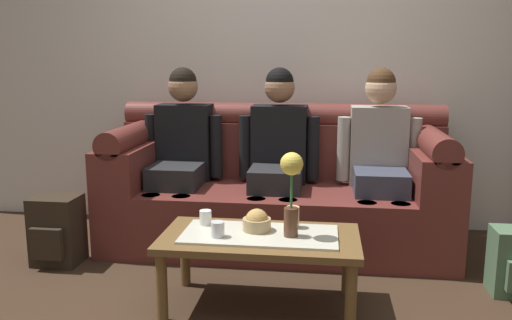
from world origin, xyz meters
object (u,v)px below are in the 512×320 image
couch (278,192)px  person_right (379,153)px  coffee_table (260,244)px  person_middle (278,151)px  flower_vase (291,184)px  cup_near_left (218,229)px  cup_near_right (206,218)px  person_left (181,149)px  snack_bowl (257,222)px  cup_far_center (293,217)px  backpack_left (57,231)px

couch → person_right: 0.74m
coffee_table → person_middle: bearing=90.0°
couch → flower_vase: (0.16, -1.02, 0.30)m
couch → cup_near_left: bearing=-100.6°
coffee_table → cup_near_left: cup_near_left is taller
cup_near_right → person_left: bearing=112.8°
snack_bowl → person_left: bearing=124.7°
coffee_table → cup_far_center: (0.16, 0.12, 0.11)m
coffee_table → flower_vase: flower_vase is taller
person_middle → backpack_left: size_ratio=2.82×
coffee_table → cup_far_center: bearing=36.6°
person_right → cup_far_center: 1.04m
snack_bowl → backpack_left: (-1.32, 0.39, -0.23)m
couch → person_right: bearing=-0.3°
flower_vase → cup_far_center: 0.25m
person_middle → backpack_left: bearing=-157.3°
person_middle → cup_far_center: size_ratio=10.85×
person_middle → cup_near_left: (-0.20, -1.08, -0.22)m
person_right → snack_bowl: bearing=-126.4°
flower_vase → cup_near_right: 0.53m
cup_near_left → cup_far_center: bearing=29.0°
person_left → coffee_table: size_ratio=1.21×
person_right → cup_far_center: bearing=-120.7°
couch → cup_near_right: (-0.31, -0.90, 0.07)m
cup_near_left → cup_near_right: 0.21m
coffee_table → person_left: bearing=124.3°
coffee_table → cup_near_right: cup_near_right is taller
person_middle → backpack_left: person_middle is taller
flower_vase → cup_near_left: bearing=-170.9°
person_right → coffee_table: size_ratio=1.21×
person_left → backpack_left: (-0.66, -0.56, -0.44)m
person_right → flower_vase: (-0.52, -1.02, 0.01)m
person_right → cup_near_left: (-0.88, -1.08, -0.22)m
snack_bowl → coffee_table: bearing=-63.7°
couch → flower_vase: 1.08m
cup_far_center → backpack_left: (-1.50, 0.32, -0.25)m
couch → cup_far_center: size_ratio=20.46×
cup_near_right → backpack_left: bearing=162.2°
person_left → person_right: (1.36, 0.00, 0.00)m
couch → coffee_table: (0.00, -1.00, -0.02)m
coffee_table → cup_near_right: (-0.31, 0.10, 0.10)m
person_left → cup_far_center: (0.84, -0.88, -0.20)m
flower_vase → cup_near_right: size_ratio=5.38×
coffee_table → flower_vase: size_ratio=2.37×
person_right → cup_near_right: 1.35m
person_middle → cup_near_left: size_ratio=15.65×
person_left → snack_bowl: bearing=-55.3°
flower_vase → snack_bowl: (-0.18, 0.07, -0.22)m
person_left → cup_near_right: size_ratio=15.40×
flower_vase → cup_near_left: size_ratio=5.47×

